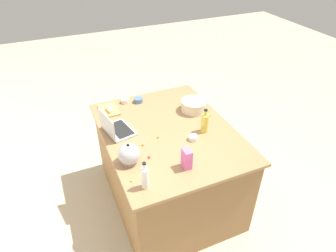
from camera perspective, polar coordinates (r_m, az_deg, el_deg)
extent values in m
plane|color=#B7A88E|center=(3.38, 0.00, -13.30)|extent=(12.00, 12.00, 0.00)
cube|color=olive|center=(3.06, 0.00, -7.90)|extent=(1.45, 1.11, 0.87)
cube|color=#9E754C|center=(2.78, 0.00, -1.10)|extent=(1.51, 1.17, 0.03)
cube|color=#B7B7BC|center=(2.79, -9.26, -0.82)|extent=(0.35, 0.28, 0.02)
cube|color=black|center=(2.79, -9.10, -0.58)|extent=(0.30, 0.21, 0.00)
cube|color=#B7B7BC|center=(2.69, -11.64, 0.24)|extent=(0.30, 0.07, 0.20)
cube|color=silver|center=(2.69, -11.53, 0.28)|extent=(0.26, 0.06, 0.18)
cylinder|color=beige|center=(3.04, 4.92, 3.87)|extent=(0.25, 0.25, 0.11)
cylinder|color=black|center=(3.04, 4.93, 3.96)|extent=(0.20, 0.20, 0.09)
torus|color=beige|center=(3.02, 4.97, 4.73)|extent=(0.26, 0.26, 0.01)
cylinder|color=white|center=(2.18, -4.43, -9.98)|extent=(0.06, 0.06, 0.18)
cylinder|color=white|center=(2.10, -4.57, -7.80)|extent=(0.02, 0.02, 0.05)
cylinder|color=black|center=(2.08, -4.61, -7.17)|extent=(0.03, 0.03, 0.01)
cylinder|color=#DBC64C|center=(2.73, 7.06, 0.51)|extent=(0.07, 0.07, 0.17)
cylinder|color=#DBC64C|center=(2.67, 7.23, 2.49)|extent=(0.03, 0.03, 0.05)
cylinder|color=black|center=(2.65, 7.28, 3.05)|extent=(0.03, 0.03, 0.01)
cylinder|color=#ADADB2|center=(2.45, -7.38, -6.73)|extent=(0.13, 0.13, 0.01)
sphere|color=#ADADB2|center=(2.40, -7.51, -5.39)|extent=(0.18, 0.18, 0.18)
cone|color=#ADADB2|center=(2.45, -8.14, -3.87)|extent=(0.08, 0.03, 0.07)
sphere|color=black|center=(2.34, -7.69, -3.66)|extent=(0.02, 0.02, 0.02)
cube|color=tan|center=(3.11, -11.31, 3.03)|extent=(0.26, 0.18, 0.02)
cube|color=#F4E58C|center=(3.06, -11.19, 3.10)|extent=(0.11, 0.05, 0.04)
cylinder|color=slate|center=(3.21, -5.72, 4.97)|extent=(0.10, 0.10, 0.05)
cylinder|color=white|center=(2.65, 4.84, -2.25)|extent=(0.08, 0.08, 0.04)
cylinder|color=beige|center=(3.21, -8.22, 4.82)|extent=(0.09, 0.09, 0.04)
cube|color=pink|center=(2.33, 3.62, -6.29)|extent=(0.09, 0.06, 0.17)
sphere|color=orange|center=(2.67, -1.92, -2.18)|extent=(0.02, 0.02, 0.02)
sphere|color=orange|center=(2.59, -4.87, -3.64)|extent=(0.02, 0.02, 0.02)
sphere|color=red|center=(2.46, -3.66, -5.99)|extent=(0.02, 0.02, 0.02)
sphere|color=yellow|center=(2.28, -7.05, -10.41)|extent=(0.01, 0.01, 0.01)
sphere|color=#CC3399|center=(2.56, -6.09, -4.14)|extent=(0.02, 0.02, 0.02)
sphere|color=yellow|center=(2.99, 8.03, 2.05)|extent=(0.02, 0.02, 0.02)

